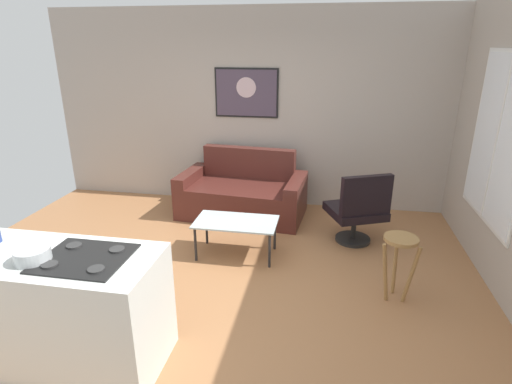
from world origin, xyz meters
The scene contains 10 objects.
ground centered at (0.00, 0.00, -0.02)m, with size 6.40×6.40×0.04m, color #A16C43.
back_wall centered at (0.00, 2.42, 1.40)m, with size 6.40×0.05×2.80m, color #AA9F95.
couch centered at (-0.22, 1.86, 0.29)m, with size 1.79×1.05×0.90m.
coffee_table centered at (-0.04, 0.66, 0.38)m, with size 0.93×0.51×0.42m.
armchair centered at (1.33, 1.20, 0.45)m, with size 0.79×0.78×0.91m.
bar_stool centered at (1.64, 0.09, 0.50)m, with size 0.36×0.35×0.65m.
kitchen_counter centered at (-0.97, -1.18, 0.45)m, with size 1.55×0.70×0.92m.
mixing_bowl centered at (-1.02, -1.28, 0.94)m, with size 0.24×0.24×0.10m.
wall_painting centered at (-0.26, 2.38, 1.65)m, with size 0.92×0.03×0.69m.
window centered at (2.59, 0.90, 1.41)m, with size 0.03×1.37×1.71m.
Camera 1 is at (0.93, -3.45, 2.30)m, focal length 28.73 mm.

